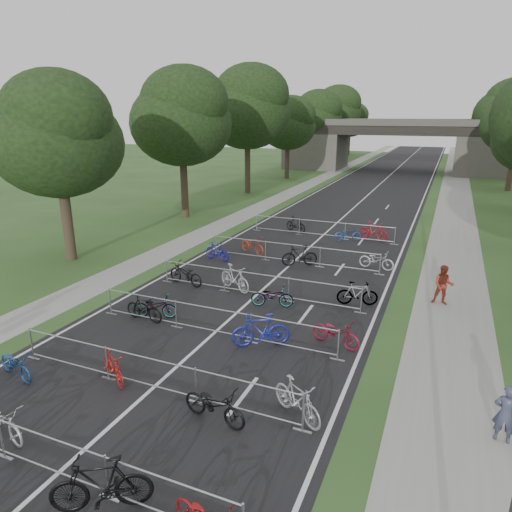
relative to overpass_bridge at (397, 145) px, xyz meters
The scene contains 44 objects.
road 15.41m from the overpass_bridge, 90.00° to the right, with size 11.00×140.00×0.01m, color black.
sidewalk_right 17.36m from the overpass_bridge, 61.93° to the right, with size 3.00×140.00×0.01m, color gray.
sidewalk_left 17.14m from the overpass_bridge, 116.57° to the right, with size 2.00×140.00×0.01m, color gray.
lane_markings 15.41m from the overpass_bridge, 90.00° to the right, with size 0.12×140.00×0.00m, color silver.
overpass_bridge is the anchor object (origin of this frame).
tree_left_0 50.47m from the overpass_bridge, 103.07° to the right, with size 6.72×6.72×10.25m.
tree_left_1 38.97m from the overpass_bridge, 107.08° to the right, with size 7.56×7.56×11.53m.
tree_left_2 27.92m from the overpass_bridge, 114.44° to the right, with size 8.40×8.40×12.81m.
tree_left_3 17.59m from the overpass_bridge, 131.07° to the right, with size 6.72×6.72×10.25m.
tree_left_4 12.05m from the overpass_bridge, behind, with size 7.56×7.56×11.53m.
tree_right_4 13.86m from the overpass_bridge, ahead, with size 8.18×8.18×12.47m.
tree_left_5 16.44m from the overpass_bridge, 136.20° to the left, with size 8.40×8.40×12.81m.
tree_right_5 17.23m from the overpass_bridge, 39.82° to the left, with size 6.16×6.16×9.39m.
tree_left_6 25.77m from the overpass_bridge, 116.43° to the left, with size 6.72×6.72×10.25m.
tree_right_6 26.62m from the overpass_bridge, 60.25° to the left, with size 7.17×7.17×10.93m.
barrier_row_1 61.47m from the overpass_bridge, 90.00° to the right, with size 9.70×0.08×1.10m.
barrier_row_2 57.88m from the overpass_bridge, 90.00° to the right, with size 9.70×0.08×1.10m.
barrier_row_3 54.08m from the overpass_bridge, 90.00° to the right, with size 9.70×0.08×1.10m.
barrier_row_4 50.09m from the overpass_bridge, 90.00° to the right, with size 9.70×0.08×1.10m.
barrier_row_5 45.10m from the overpass_bridge, 90.00° to the right, with size 9.70×0.08×1.10m.
barrier_row_6 39.11m from the overpass_bridge, 90.00° to the right, with size 9.70×0.08×1.10m.
bike_5 60.98m from the overpass_bridge, 92.00° to the right, with size 0.62×1.78×0.94m, color #B7B9C0.
bike_6 61.75m from the overpass_bridge, 88.51° to the right, with size 0.58×2.05×1.23m, color black.
bike_8 59.05m from the overpass_bridge, 94.02° to the right, with size 0.60×1.73×0.91m, color navy.
bike_9 57.93m from the overpass_bridge, 91.28° to the right, with size 0.46×1.64×0.98m, color maroon.
bike_10 58.44m from the overpass_bridge, 87.67° to the right, with size 0.66×1.90×1.00m, color black.
bike_11 57.58m from the overpass_bridge, 85.71° to the right, with size 0.52×1.84×1.11m, color #A0A2A8.
bike_12 54.15m from the overpass_bridge, 93.17° to the right, with size 0.49×1.74×1.05m, color black.
bike_13 53.73m from the overpass_bridge, 92.96° to the right, with size 0.60×1.73×0.91m, color #A4A6AC.
bike_14 54.22m from the overpass_bridge, 87.95° to the right, with size 0.57×2.02×1.21m, color #1C279C.
bike_15 53.29m from the overpass_bridge, 85.36° to the right, with size 0.64×1.84×0.97m, color maroon.
bike_16 50.20m from the overpass_bridge, 94.10° to the right, with size 0.70×2.01×1.05m, color black.
bike_17 49.82m from the overpass_bridge, 91.32° to the right, with size 0.56×1.97×1.19m, color #ADADB5.
bike_18 50.89m from the overpass_bridge, 88.78° to the right, with size 0.61×1.76×0.92m, color #A4A6AC.
bike_19 49.52m from the overpass_bridge, 85.01° to the right, with size 0.48×1.71×1.03m, color #A4A6AC.
bike_20 46.32m from the overpass_bridge, 94.91° to the right, with size 0.48×1.70×1.02m, color navy.
bike_21 44.37m from the overpass_bridge, 93.44° to the right, with size 0.68×1.96×1.03m, color #9D3416.
bike_22 45.33m from the overpass_bridge, 89.38° to the right, with size 0.54×1.90×1.14m, color black.
bike_23 44.46m from the overpass_bridge, 84.44° to the right, with size 0.63×1.82×0.95m, color #B3B3BC.
bike_25 38.51m from the overpass_bridge, 92.96° to the right, with size 0.48×1.71×1.03m, color black.
bike_26 39.44m from the overpass_bridge, 87.41° to the right, with size 0.59×1.71×0.90m, color navy.
bike_27 38.77m from the overpass_bridge, 85.21° to the right, with size 0.56×2.00×1.20m, color maroon.
pedestrian_a 57.03m from the overpass_bridge, 80.71° to the right, with size 0.56×0.37×1.53m, color #383B55.
pedestrian_b 48.42m from the overpass_bridge, 80.99° to the right, with size 0.82×0.64×1.70m, color maroon.
Camera 1 is at (7.30, -2.18, 7.68)m, focal length 32.00 mm.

